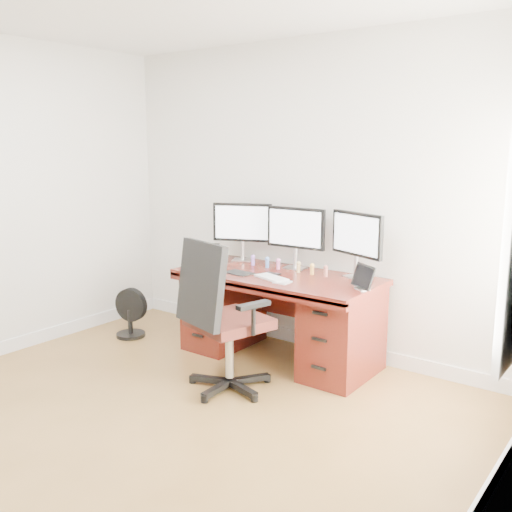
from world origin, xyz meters
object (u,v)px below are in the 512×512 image
Objects in this scene: monitor_center at (296,230)px; floor_fan at (130,314)px; desk at (279,313)px; office_chair at (223,342)px; keyboard at (271,278)px.

floor_fan is at bearing -159.42° from monitor_center.
monitor_center is (0.00, 0.24, 0.68)m from desk.
office_chair is 2.08× the size of monitor_center.
floor_fan is at bearing -165.39° from desk.
office_chair is at bearing -90.67° from monitor_center.
monitor_center is at bearing 107.20° from office_chair.
monitor_center reaches higher than desk.
office_chair is at bearing -28.52° from floor_fan.
office_chair is at bearing -74.52° from keyboard.
keyboard is at bearing -85.21° from monitor_center.
keyboard is (0.05, -0.20, 0.36)m from desk.
office_chair reaches higher than desk.
office_chair is 1.24m from monitor_center.
keyboard is at bearing 103.09° from office_chair.
office_chair is (0.03, -0.77, -0.03)m from desk.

